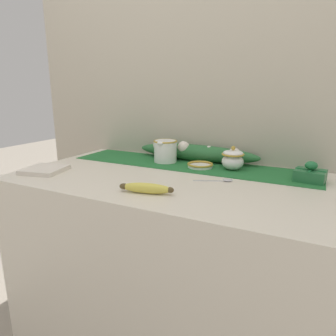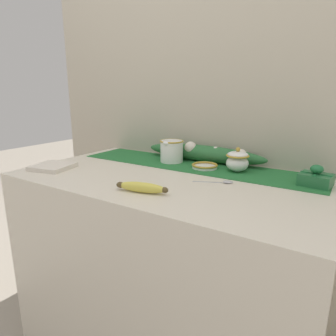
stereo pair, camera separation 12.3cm
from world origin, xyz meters
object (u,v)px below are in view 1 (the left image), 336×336
at_px(small_dish, 200,165).
at_px(spoon, 225,180).
at_px(napkin_stack, 45,170).
at_px(sugar_bowl, 233,159).
at_px(gift_box, 310,174).
at_px(cream_pitcher, 165,150).
at_px(banana, 146,188).

bearing_deg(small_dish, spoon, -43.77).
height_order(spoon, napkin_stack, napkin_stack).
relative_size(sugar_bowl, gift_box, 0.88).
height_order(napkin_stack, gift_box, gift_box).
height_order(spoon, gift_box, gift_box).
height_order(cream_pitcher, sugar_bowl, cream_pitcher).
height_order(sugar_bowl, spoon, sugar_bowl).
distance_m(banana, gift_box, 0.67).
xyz_separation_m(sugar_bowl, small_dish, (-0.15, -0.03, -0.04)).
xyz_separation_m(sugar_bowl, napkin_stack, (-0.75, -0.41, -0.04)).
xyz_separation_m(sugar_bowl, banana, (-0.19, -0.46, -0.03)).
bearing_deg(sugar_bowl, cream_pitcher, 179.83).
bearing_deg(banana, spoon, 51.77).
relative_size(spoon, napkin_stack, 0.92).
xyz_separation_m(spoon, gift_box, (0.31, 0.15, 0.03)).
bearing_deg(spoon, cream_pitcher, 128.92).
bearing_deg(small_dish, gift_box, -1.43).
relative_size(small_dish, spoon, 0.80).
bearing_deg(napkin_stack, small_dish, 32.56).
bearing_deg(gift_box, sugar_bowl, 173.27).
bearing_deg(sugar_bowl, banana, -112.53).
bearing_deg(gift_box, cream_pitcher, 176.64).
xyz_separation_m(banana, gift_box, (0.52, 0.42, 0.01)).
bearing_deg(small_dish, banana, -95.60).
relative_size(banana, gift_box, 1.61).
distance_m(sugar_bowl, banana, 0.50).
bearing_deg(cream_pitcher, napkin_stack, -134.30).
bearing_deg(cream_pitcher, small_dish, -7.90).
xyz_separation_m(small_dish, gift_box, (0.48, -0.01, 0.02)).
distance_m(sugar_bowl, spoon, 0.20).
xyz_separation_m(cream_pitcher, sugar_bowl, (0.35, -0.00, -0.01)).
xyz_separation_m(small_dish, banana, (-0.04, -0.43, 0.01)).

